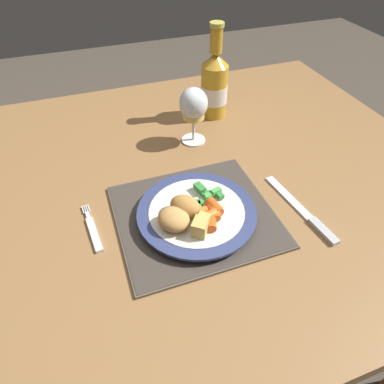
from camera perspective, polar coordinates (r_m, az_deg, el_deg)
The scene contains 12 objects.
ground_plane at distance 1.37m, azimuth -1.68°, elevation -21.77°, with size 6.00×6.00×0.00m, color #4C4238.
dining_table at distance 0.83m, azimuth -2.57°, elevation -2.05°, with size 1.27×0.97×0.74m.
placemat at distance 0.68m, azimuth 0.84°, elevation -3.86°, with size 0.31×0.28×0.01m.
dinner_plate at distance 0.67m, azimuth 0.60°, elevation -3.65°, with size 0.23×0.23×0.02m.
breaded_croquettes at distance 0.63m, azimuth -2.14°, elevation -3.49°, with size 0.11×0.10×0.04m.
green_beans_pile at distance 0.68m, azimuth 2.42°, elevation -0.58°, with size 0.07×0.07×0.02m.
glazed_carrots at distance 0.64m, azimuth 3.17°, elevation -3.55°, with size 0.06×0.07×0.02m.
fork at distance 0.68m, azimuth -16.17°, elevation -6.20°, with size 0.03×0.13×0.01m.
table_knife at distance 0.72m, azimuth 18.36°, elevation -3.42°, with size 0.04×0.21×0.01m.
wine_glass at distance 0.84m, azimuth 0.25°, elevation 14.07°, with size 0.07×0.07×0.14m.
bottle at distance 0.96m, azimuth 3.73°, elevation 17.43°, with size 0.07×0.07×0.25m.
roast_potatoes at distance 0.62m, azimuth 1.38°, elevation -5.10°, with size 0.05×0.08×0.03m.
Camera 1 is at (-0.16, -0.57, 1.24)m, focal length 32.00 mm.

